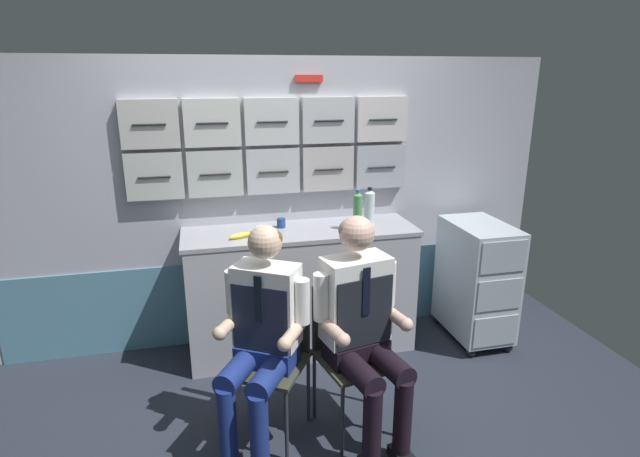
# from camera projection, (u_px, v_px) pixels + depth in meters

# --- Properties ---
(ground) EXTENTS (4.80, 4.80, 0.04)m
(ground) POSITION_uv_depth(u_px,v_px,m) (323.00, 447.00, 2.89)
(ground) COLOR #252A35
(galley_bulkhead) EXTENTS (4.20, 0.14, 2.15)m
(galley_bulkhead) POSITION_uv_depth(u_px,v_px,m) (279.00, 202.00, 3.84)
(galley_bulkhead) COLOR #B2B3BF
(galley_bulkhead) RESTS_ON ground
(galley_counter) EXTENTS (1.69, 0.53, 0.95)m
(galley_counter) POSITION_uv_depth(u_px,v_px,m) (301.00, 290.00, 3.78)
(galley_counter) COLOR #AEAEB7
(galley_counter) RESTS_ON ground
(service_trolley) EXTENTS (0.40, 0.65, 0.94)m
(service_trolley) POSITION_uv_depth(u_px,v_px,m) (476.00, 279.00, 3.92)
(service_trolley) COLOR black
(service_trolley) RESTS_ON ground
(folding_chair_left) EXTENTS (0.55, 0.55, 0.87)m
(folding_chair_left) POSITION_uv_depth(u_px,v_px,m) (274.00, 343.00, 2.91)
(folding_chair_left) COLOR #2D2D33
(folding_chair_left) RESTS_ON ground
(crew_member_left) EXTENTS (0.59, 0.67, 1.27)m
(crew_member_left) POSITION_uv_depth(u_px,v_px,m) (261.00, 331.00, 2.72)
(crew_member_left) COLOR black
(crew_member_left) RESTS_ON ground
(folding_chair_center) EXTENTS (0.47, 0.47, 0.87)m
(folding_chair_center) POSITION_uv_depth(u_px,v_px,m) (348.00, 339.00, 2.96)
(folding_chair_center) COLOR #2D2D33
(folding_chair_center) RESTS_ON ground
(crew_member_center) EXTENTS (0.52, 0.67, 1.31)m
(crew_member_center) POSITION_uv_depth(u_px,v_px,m) (363.00, 321.00, 2.77)
(crew_member_center) COLOR black
(crew_member_center) RESTS_ON ground
(water_bottle_blue_cap) EXTENTS (0.08, 0.08, 0.28)m
(water_bottle_blue_cap) POSITION_uv_depth(u_px,v_px,m) (369.00, 207.00, 3.72)
(water_bottle_blue_cap) COLOR silver
(water_bottle_blue_cap) RESTS_ON galley_counter
(water_bottle_short) EXTENTS (0.06, 0.06, 0.30)m
(water_bottle_short) POSITION_uv_depth(u_px,v_px,m) (358.00, 211.00, 3.59)
(water_bottle_short) COLOR #4F9856
(water_bottle_short) RESTS_ON galley_counter
(coffee_cup_white) EXTENTS (0.07, 0.07, 0.08)m
(coffee_cup_white) POSITION_uv_depth(u_px,v_px,m) (261.00, 231.00, 3.47)
(coffee_cup_white) COLOR silver
(coffee_cup_white) RESTS_ON galley_counter
(espresso_cup_small) EXTENTS (0.06, 0.06, 0.07)m
(espresso_cup_small) POSITION_uv_depth(u_px,v_px,m) (281.00, 223.00, 3.68)
(espresso_cup_small) COLOR navy
(espresso_cup_small) RESTS_ON galley_counter
(snack_banana) EXTENTS (0.17, 0.10, 0.04)m
(snack_banana) POSITION_uv_depth(u_px,v_px,m) (240.00, 235.00, 3.45)
(snack_banana) COLOR yellow
(snack_banana) RESTS_ON galley_counter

